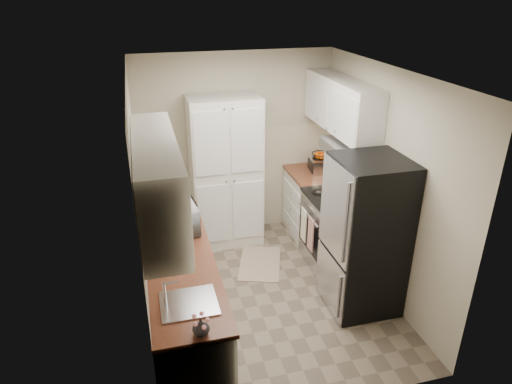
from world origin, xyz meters
TOP-DOWN VIEW (x-y plane):
  - ground at (0.00, 0.00)m, footprint 3.20×3.20m
  - room_shell at (-0.02, -0.01)m, footprint 2.64×3.24m
  - pantry_cabinet at (-0.20, 1.32)m, footprint 0.90×0.55m
  - base_cabinet_left at (-0.99, -0.43)m, footprint 0.60×2.30m
  - countertop_left at (-0.99, -0.43)m, footprint 0.63×2.33m
  - base_cabinet_right at (0.99, 1.19)m, footprint 0.60×0.80m
  - countertop_right at (0.99, 1.19)m, footprint 0.63×0.83m
  - electric_range at (0.97, 0.39)m, footprint 0.71×0.78m
  - refrigerator at (0.94, -0.41)m, footprint 0.70×0.72m
  - microwave at (-0.93, 0.11)m, footprint 0.42×0.57m
  - wine_bottle at (-0.97, 0.39)m, footprint 0.08×0.08m
  - flower_vase at (-0.94, -1.52)m, footprint 0.13×0.13m
  - cutting_board at (-0.95, 0.60)m, footprint 0.07×0.23m
  - toaster_oven at (1.08, 1.23)m, footprint 0.30×0.36m
  - fruit_basket at (1.09, 1.23)m, footprint 0.29×0.29m
  - kitchen_mat at (0.08, 0.60)m, footprint 0.73×0.92m

SIDE VIEW (x-z plane):
  - ground at x=0.00m, z-range 0.00..0.00m
  - kitchen_mat at x=0.08m, z-range 0.00..0.01m
  - base_cabinet_left at x=-0.99m, z-range 0.00..0.88m
  - base_cabinet_right at x=0.99m, z-range 0.00..0.88m
  - electric_range at x=0.97m, z-range -0.09..1.04m
  - refrigerator at x=0.94m, z-range 0.00..1.70m
  - countertop_left at x=-0.99m, z-range 0.88..0.92m
  - countertop_right at x=0.99m, z-range 0.88..0.92m
  - flower_vase at x=-0.94m, z-range 0.92..1.05m
  - pantry_cabinet at x=-0.20m, z-range 0.00..2.00m
  - toaster_oven at x=1.08m, z-range 0.92..1.11m
  - cutting_board at x=-0.95m, z-range 0.92..1.21m
  - microwave at x=-0.93m, z-range 0.92..1.21m
  - wine_bottle at x=-0.97m, z-range 0.92..1.24m
  - fruit_basket at x=1.09m, z-range 1.11..1.22m
  - room_shell at x=-0.02m, z-range 0.37..2.89m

